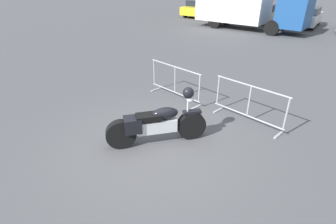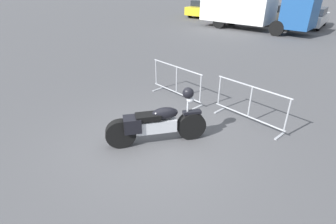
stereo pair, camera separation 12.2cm
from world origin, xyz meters
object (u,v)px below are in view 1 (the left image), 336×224
box_truck (245,5)px  parked_car_tan (266,13)px  parked_car_red (233,10)px  parked_car_yellow (199,8)px  crowd_barrier_far (249,104)px  motorcycle (157,124)px  crowd_barrier_near (175,82)px  parked_car_white (307,17)px

box_truck → parked_car_tan: box_truck is taller
box_truck → parked_car_tan: 4.14m
parked_car_red → parked_car_tan: size_ratio=0.97×
parked_car_yellow → parked_car_tan: parked_car_tan is taller
crowd_barrier_far → parked_car_yellow: parked_car_yellow is taller
motorcycle → parked_car_yellow: size_ratio=0.46×
motorcycle → parked_car_tan: 19.57m
motorcycle → crowd_barrier_near: motorcycle is taller
parked_car_yellow → motorcycle: bearing=-154.1°
crowd_barrier_far → parked_car_tan: parked_car_tan is taller
parked_car_yellow → parked_car_red: parked_car_yellow is taller
box_truck → parked_car_yellow: (-6.08, 3.53, -0.90)m
parked_car_tan → parked_car_red: bearing=81.2°
box_truck → crowd_barrier_far: bearing=-64.7°
crowd_barrier_near → parked_car_tan: bearing=101.8°
crowd_barrier_near → parked_car_white: size_ratio=0.48×
parked_car_tan → parked_car_white: parked_car_tan is taller
parked_car_yellow → parked_car_red: bearing=-81.7°
parked_car_white → crowd_barrier_far: bearing=-175.2°
motorcycle → crowd_barrier_far: 2.57m
crowd_barrier_near → parked_car_red: (-6.62, 16.96, 0.17)m
crowd_barrier_far → parked_car_tan: size_ratio=0.47×
crowd_barrier_near → parked_car_white: (-0.37, 16.67, 0.16)m
motorcycle → parked_car_yellow: bearing=67.7°
motorcycle → parked_car_white: (-1.60, 18.93, 0.21)m
motorcycle → box_truck: size_ratio=0.26×
motorcycle → parked_car_red: parked_car_red is taller
motorcycle → parked_car_red: bearing=59.3°
motorcycle → crowd_barrier_near: bearing=65.7°
parked_car_white → box_truck: bearing=135.6°
motorcycle → parked_car_yellow: 21.50m
parked_car_red → parked_car_white: bearing=-97.4°
crowd_barrier_near → box_truck: box_truck is taller
crowd_barrier_near → parked_car_white: bearing=91.3°
crowd_barrier_near → parked_car_yellow: (-9.75, 16.23, 0.18)m
parked_car_white → parked_car_red: bearing=82.6°
parked_car_yellow → parked_car_white: parked_car_yellow is taller
crowd_barrier_near → crowd_barrier_far: 2.46m
crowd_barrier_far → box_truck: bearing=115.7°
crowd_barrier_far → parked_car_tan: 17.76m
box_truck → parked_car_white: size_ratio=1.80×
parked_car_yellow → crowd_barrier_far: bearing=-147.8°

